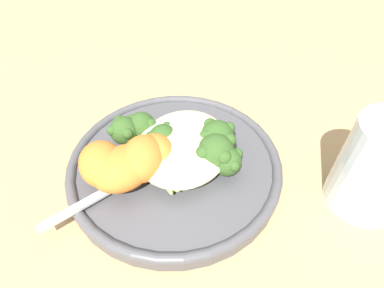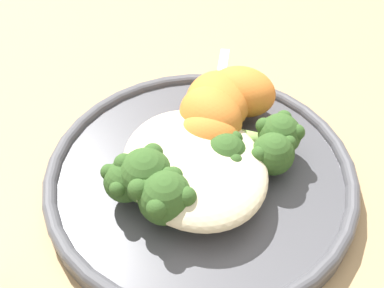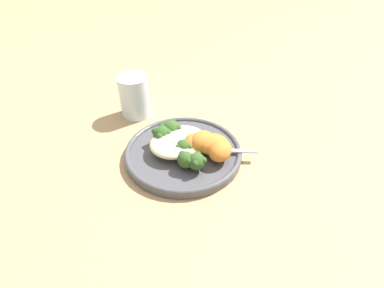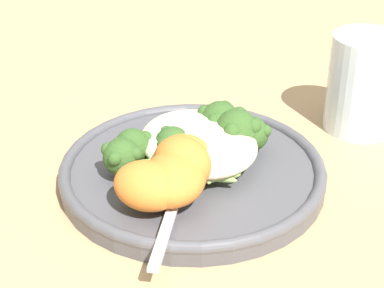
{
  "view_description": "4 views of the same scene",
  "coord_description": "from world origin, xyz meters",
  "px_view_note": "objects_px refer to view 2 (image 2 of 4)",
  "views": [
    {
      "loc": [
        0.24,
        0.07,
        0.29
      ],
      "look_at": [
        0.01,
        0.0,
        0.04
      ],
      "focal_mm": 28.0,
      "sensor_mm": 36.0,
      "label": 1
    },
    {
      "loc": [
        -0.23,
        0.12,
        0.35
      ],
      "look_at": [
        0.03,
        -0.02,
        0.04
      ],
      "focal_mm": 50.0,
      "sensor_mm": 36.0,
      "label": 2
    },
    {
      "loc": [
        -0.23,
        -0.46,
        0.44
      ],
      "look_at": [
        0.03,
        -0.03,
        0.04
      ],
      "focal_mm": 28.0,
      "sensor_mm": 36.0,
      "label": 3
    },
    {
      "loc": [
        0.49,
        -0.25,
        0.35
      ],
      "look_at": [
        0.03,
        -0.03,
        0.05
      ],
      "focal_mm": 60.0,
      "sensor_mm": 36.0,
      "label": 4
    }
  ],
  "objects_px": {
    "quinoa_mound": "(194,166)",
    "spoon": "(215,110)",
    "broccoli_stalk_6": "(252,135)",
    "sweet_potato_chunk_3": "(211,117)",
    "plate": "(201,178)",
    "broccoli_stalk_0": "(139,170)",
    "sweet_potato_chunk_2": "(209,136)",
    "broccoli_stalk_2": "(168,189)",
    "broccoli_stalk_4": "(216,151)",
    "broccoli_stalk_5": "(255,151)",
    "broccoli_stalk_3": "(195,164)",
    "sweet_potato_chunk_0": "(242,91)",
    "broccoli_stalk_1": "(149,171)",
    "sweet_potato_chunk_1": "(218,102)"
  },
  "relations": [
    {
      "from": "broccoli_stalk_3",
      "to": "sweet_potato_chunk_0",
      "type": "height_order",
      "value": "sweet_potato_chunk_0"
    },
    {
      "from": "sweet_potato_chunk_3",
      "to": "spoon",
      "type": "distance_m",
      "value": 0.03
    },
    {
      "from": "broccoli_stalk_4",
      "to": "broccoli_stalk_5",
      "type": "distance_m",
      "value": 0.03
    },
    {
      "from": "broccoli_stalk_5",
      "to": "spoon",
      "type": "height_order",
      "value": "broccoli_stalk_5"
    },
    {
      "from": "broccoli_stalk_3",
      "to": "sweet_potato_chunk_0",
      "type": "relative_size",
      "value": 1.41
    },
    {
      "from": "sweet_potato_chunk_2",
      "to": "broccoli_stalk_2",
      "type": "bearing_deg",
      "value": 122.6
    },
    {
      "from": "broccoli_stalk_1",
      "to": "sweet_potato_chunk_3",
      "type": "relative_size",
      "value": 1.36
    },
    {
      "from": "broccoli_stalk_0",
      "to": "spoon",
      "type": "relative_size",
      "value": 0.81
    },
    {
      "from": "sweet_potato_chunk_1",
      "to": "spoon",
      "type": "relative_size",
      "value": 0.6
    },
    {
      "from": "broccoli_stalk_0",
      "to": "sweet_potato_chunk_2",
      "type": "distance_m",
      "value": 0.06
    },
    {
      "from": "broccoli_stalk_0",
      "to": "spoon",
      "type": "bearing_deg",
      "value": 177.81
    },
    {
      "from": "broccoli_stalk_2",
      "to": "broccoli_stalk_4",
      "type": "relative_size",
      "value": 1.27
    },
    {
      "from": "broccoli_stalk_1",
      "to": "sweet_potato_chunk_0",
      "type": "distance_m",
      "value": 0.12
    },
    {
      "from": "quinoa_mound",
      "to": "broccoli_stalk_0",
      "type": "height_order",
      "value": "broccoli_stalk_0"
    },
    {
      "from": "broccoli_stalk_1",
      "to": "broccoli_stalk_4",
      "type": "bearing_deg",
      "value": 140.17
    },
    {
      "from": "sweet_potato_chunk_1",
      "to": "quinoa_mound",
      "type": "bearing_deg",
      "value": 136.9
    },
    {
      "from": "quinoa_mound",
      "to": "spoon",
      "type": "height_order",
      "value": "quinoa_mound"
    },
    {
      "from": "broccoli_stalk_2",
      "to": "sweet_potato_chunk_2",
      "type": "xyz_separation_m",
      "value": [
        0.03,
        -0.05,
        0.0
      ]
    },
    {
      "from": "broccoli_stalk_4",
      "to": "sweet_potato_chunk_1",
      "type": "height_order",
      "value": "sweet_potato_chunk_1"
    },
    {
      "from": "broccoli_stalk_2",
      "to": "sweet_potato_chunk_2",
      "type": "bearing_deg",
      "value": 157.55
    },
    {
      "from": "broccoli_stalk_4",
      "to": "sweet_potato_chunk_0",
      "type": "bearing_deg",
      "value": 113.45
    },
    {
      "from": "broccoli_stalk_0",
      "to": "broccoli_stalk_5",
      "type": "bearing_deg",
      "value": 137.86
    },
    {
      "from": "sweet_potato_chunk_3",
      "to": "plate",
      "type": "bearing_deg",
      "value": 141.02
    },
    {
      "from": "broccoli_stalk_4",
      "to": "sweet_potato_chunk_3",
      "type": "relative_size",
      "value": 1.36
    },
    {
      "from": "quinoa_mound",
      "to": "broccoli_stalk_3",
      "type": "bearing_deg",
      "value": -35.82
    },
    {
      "from": "plate",
      "to": "broccoli_stalk_2",
      "type": "bearing_deg",
      "value": 116.86
    },
    {
      "from": "plate",
      "to": "sweet_potato_chunk_2",
      "type": "bearing_deg",
      "value": -45.51
    },
    {
      "from": "sweet_potato_chunk_2",
      "to": "spoon",
      "type": "bearing_deg",
      "value": -35.3
    },
    {
      "from": "broccoli_stalk_6",
      "to": "broccoli_stalk_5",
      "type": "bearing_deg",
      "value": -81.23
    },
    {
      "from": "broccoli_stalk_1",
      "to": "broccoli_stalk_2",
      "type": "relative_size",
      "value": 0.79
    },
    {
      "from": "sweet_potato_chunk_2",
      "to": "spoon",
      "type": "xyz_separation_m",
      "value": [
        0.04,
        -0.03,
        -0.02
      ]
    },
    {
      "from": "broccoli_stalk_3",
      "to": "quinoa_mound",
      "type": "bearing_deg",
      "value": -25.15
    },
    {
      "from": "broccoli_stalk_1",
      "to": "sweet_potato_chunk_3",
      "type": "height_order",
      "value": "sweet_potato_chunk_3"
    },
    {
      "from": "broccoli_stalk_2",
      "to": "broccoli_stalk_0",
      "type": "bearing_deg",
      "value": -127.04
    },
    {
      "from": "sweet_potato_chunk_2",
      "to": "quinoa_mound",
      "type": "bearing_deg",
      "value": 130.98
    },
    {
      "from": "quinoa_mound",
      "to": "sweet_potato_chunk_0",
      "type": "distance_m",
      "value": 0.09
    },
    {
      "from": "broccoli_stalk_6",
      "to": "sweet_potato_chunk_3",
      "type": "relative_size",
      "value": 1.91
    },
    {
      "from": "sweet_potato_chunk_2",
      "to": "sweet_potato_chunk_3",
      "type": "relative_size",
      "value": 0.84
    },
    {
      "from": "sweet_potato_chunk_0",
      "to": "broccoli_stalk_2",
      "type": "bearing_deg",
      "value": 123.12
    },
    {
      "from": "sweet_potato_chunk_2",
      "to": "sweet_potato_chunk_3",
      "type": "distance_m",
      "value": 0.02
    },
    {
      "from": "broccoli_stalk_4",
      "to": "sweet_potato_chunk_2",
      "type": "distance_m",
      "value": 0.02
    },
    {
      "from": "plate",
      "to": "broccoli_stalk_6",
      "type": "distance_m",
      "value": 0.06
    },
    {
      "from": "broccoli_stalk_6",
      "to": "broccoli_stalk_2",
      "type": "bearing_deg",
      "value": -131.46
    },
    {
      "from": "broccoli_stalk_3",
      "to": "spoon",
      "type": "distance_m",
      "value": 0.08
    },
    {
      "from": "broccoli_stalk_0",
      "to": "sweet_potato_chunk_0",
      "type": "xyz_separation_m",
      "value": [
        0.04,
        -0.11,
        0.01
      ]
    },
    {
      "from": "broccoli_stalk_0",
      "to": "broccoli_stalk_4",
      "type": "height_order",
      "value": "broccoli_stalk_4"
    },
    {
      "from": "sweet_potato_chunk_0",
      "to": "broccoli_stalk_0",
      "type": "bearing_deg",
      "value": 108.25
    },
    {
      "from": "sweet_potato_chunk_2",
      "to": "broccoli_stalk_4",
      "type": "bearing_deg",
      "value": 174.48
    },
    {
      "from": "plate",
      "to": "spoon",
      "type": "relative_size",
      "value": 2.22
    },
    {
      "from": "broccoli_stalk_6",
      "to": "sweet_potato_chunk_3",
      "type": "xyz_separation_m",
      "value": [
        0.03,
        0.02,
        0.01
      ]
    }
  ]
}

